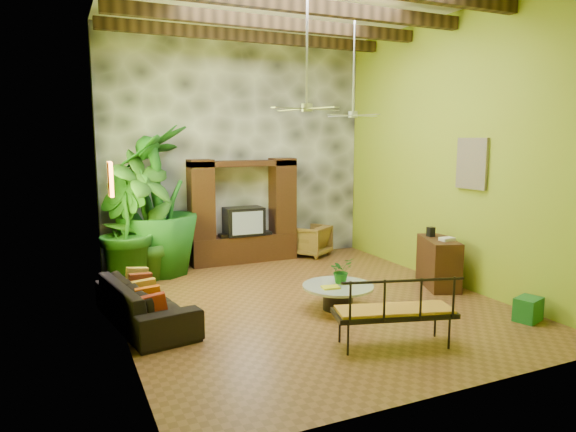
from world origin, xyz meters
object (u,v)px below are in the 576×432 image
iron_bench (398,309)px  tall_plant_c (157,201)px  entertainment_center (243,219)px  ceiling_fan_back (353,104)px  side_console (438,263)px  tall_plant_b (123,227)px  green_bin (528,309)px  ceiling_fan_front (307,94)px  tall_plant_a (145,216)px  sofa (145,302)px  wicker_armchair (310,240)px  coffee_table (338,294)px

iron_bench → tall_plant_c: bearing=128.6°
entertainment_center → iron_bench: size_ratio=1.42×
ceiling_fan_back → side_console: ceiling_fan_back is taller
tall_plant_b → side_console: (5.30, -2.59, -0.64)m
entertainment_center → ceiling_fan_back: bearing=-50.4°
green_bin → ceiling_fan_front: bearing=147.2°
ceiling_fan_front → side_console: bearing=3.8°
side_console → iron_bench: bearing=-117.9°
ceiling_fan_back → tall_plant_a: bearing=162.1°
ceiling_fan_back → tall_plant_b: 4.98m
sofa → wicker_armchair: size_ratio=2.83×
ceiling_fan_front → sofa: ceiling_fan_front is taller
entertainment_center → tall_plant_b: 2.76m
sofa → iron_bench: size_ratio=1.35×
entertainment_center → sofa: 4.13m
entertainment_center → side_console: 4.30m
side_console → tall_plant_a: bearing=173.5°
tall_plant_c → side_console: tall_plant_c is taller
tall_plant_a → iron_bench: bearing=-62.2°
tall_plant_a → sofa: bearing=-99.6°
side_console → green_bin: 2.04m
side_console → tall_plant_b: bearing=176.0°
side_console → coffee_table: bearing=-149.1°
ceiling_fan_back → coffee_table: size_ratio=1.62×
ceiling_fan_front → ceiling_fan_back: bearing=41.6°
ceiling_fan_back → green_bin: 4.82m
tall_plant_a → iron_bench: 5.35m
sofa → coffee_table: size_ratio=1.98×
tall_plant_a → tall_plant_c: (0.32, 0.44, 0.23)m
wicker_armchair → side_console: 3.41m
sofa → iron_bench: (2.88, -2.28, 0.20)m
ceiling_fan_front → wicker_armchair: (1.83, 3.44, -3.04)m
entertainment_center → tall_plant_a: tall_plant_a is taller
entertainment_center → coffee_table: entertainment_center is taller
ceiling_fan_front → tall_plant_b: ceiling_fan_front is taller
iron_bench → green_bin: iron_bench is taller
ceiling_fan_front → tall_plant_c: bearing=117.7°
entertainment_center → side_console: (2.65, -3.35, -0.51)m
entertainment_center → coffee_table: 3.80m
sofa → tall_plant_a: bearing=-19.1°
iron_bench → sofa: bearing=157.4°
tall_plant_c → side_console: 5.62m
tall_plant_c → ceiling_fan_front: bearing=-62.3°
iron_bench → side_console: size_ratio=1.50×
green_bin → coffee_table: bearing=145.0°
ceiling_fan_front → green_bin: size_ratio=4.53×
tall_plant_c → green_bin: size_ratio=7.31×
ceiling_fan_back → iron_bench: ceiling_fan_back is taller
ceiling_fan_back → wicker_armchair: size_ratio=2.32×
entertainment_center → wicker_armchair: size_ratio=2.99×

